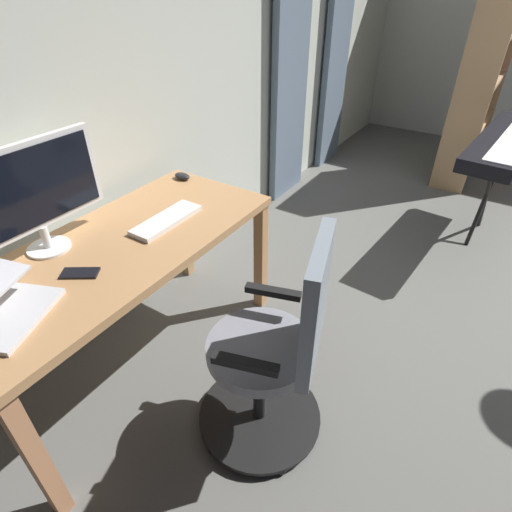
% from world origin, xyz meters
% --- Properties ---
extents(back_room_partition, '(5.88, 0.10, 2.57)m').
position_xyz_m(back_room_partition, '(0.00, -2.65, 1.28)').
color(back_room_partition, silver).
rests_on(back_room_partition, ground).
extents(curtain_left_panel, '(0.46, 0.06, 2.12)m').
position_xyz_m(curtain_left_panel, '(-1.36, -2.54, 1.06)').
color(curtain_left_panel, slate).
rests_on(curtain_left_panel, ground).
extents(curtain_right_panel, '(0.51, 0.06, 2.12)m').
position_xyz_m(curtain_right_panel, '(-0.43, -2.54, 1.06)').
color(curtain_right_panel, slate).
rests_on(curtain_right_panel, ground).
extents(desk, '(1.52, 0.67, 0.74)m').
position_xyz_m(desk, '(1.80, -2.16, 0.65)').
color(desk, tan).
rests_on(desk, ground).
extents(office_chair, '(0.56, 0.56, 1.02)m').
position_xyz_m(office_chair, '(1.76, -1.36, 0.46)').
color(office_chair, black).
rests_on(office_chair, ground).
extents(computer_monitor, '(0.63, 0.18, 0.46)m').
position_xyz_m(computer_monitor, '(1.99, -2.38, 1.01)').
color(computer_monitor, white).
rests_on(computer_monitor, desk).
extents(computer_keyboard, '(0.38, 0.13, 0.02)m').
position_xyz_m(computer_keyboard, '(1.54, -2.11, 0.75)').
color(computer_keyboard, white).
rests_on(computer_keyboard, desk).
extents(computer_mouse, '(0.06, 0.10, 0.04)m').
position_xyz_m(computer_mouse, '(1.12, -2.38, 0.76)').
color(computer_mouse, '#232328').
rests_on(computer_mouse, desk).
extents(cell_phone_by_monitor, '(0.14, 0.16, 0.01)m').
position_xyz_m(cell_phone_by_monitor, '(2.03, -2.11, 0.74)').
color(cell_phone_by_monitor, black).
rests_on(cell_phone_by_monitor, desk).
extents(bookshelf, '(0.94, 0.30, 1.86)m').
position_xyz_m(bookshelf, '(-1.72, -1.30, 0.93)').
color(bookshelf, tan).
rests_on(bookshelf, ground).
extents(piano_keyboard, '(1.31, 0.42, 0.81)m').
position_xyz_m(piano_keyboard, '(-0.53, -0.87, 0.74)').
color(piano_keyboard, black).
rests_on(piano_keyboard, ground).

